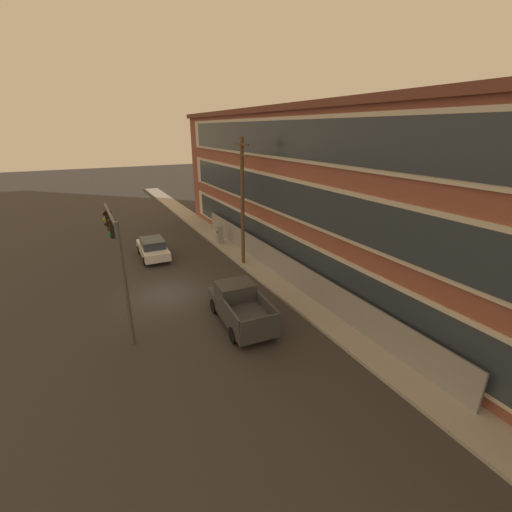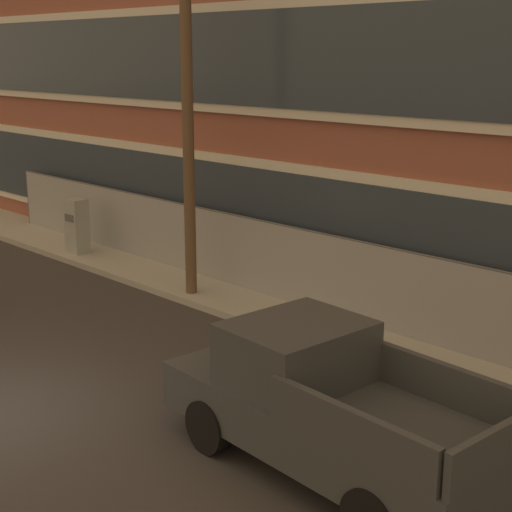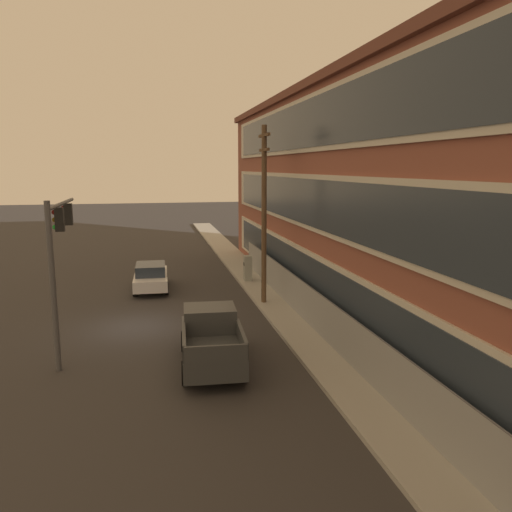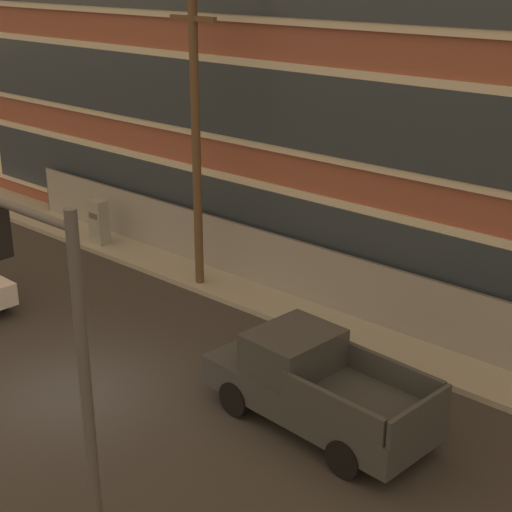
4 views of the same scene
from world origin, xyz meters
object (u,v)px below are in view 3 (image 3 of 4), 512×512
Objects in this scene: pickup_truck_dark_grey at (211,339)px; traffic_signal_mast at (59,244)px; utility_pole_near_corner at (264,210)px; electrical_cabinet at (248,269)px; sedan_white at (151,276)px.

traffic_signal_mast is at bearing -111.82° from pickup_truck_dark_grey.
utility_pole_near_corner is 6.59m from electrical_cabinet.
utility_pole_near_corner is (-5.14, 8.98, 0.70)m from traffic_signal_mast.
traffic_signal_mast is 1.13× the size of pickup_truck_dark_grey.
sedan_white is at bearing 161.38° from traffic_signal_mast.
electrical_cabinet is at bearing 163.02° from pickup_truck_dark_grey.
electrical_cabinet is at bearing 178.22° from utility_pole_near_corner.
utility_pole_near_corner is at bearing 51.41° from sedan_white.
pickup_truck_dark_grey is at bearing 68.18° from traffic_signal_mast.
traffic_signal_mast is at bearing -41.61° from electrical_cabinet.
traffic_signal_mast is 14.18m from electrical_cabinet.
electrical_cabinet is at bearing 95.81° from sedan_white.
traffic_signal_mast reaches higher than electrical_cabinet.
utility_pole_near_corner is (-7.28, 3.64, 4.02)m from pickup_truck_dark_grey.
pickup_truck_dark_grey is 1.15× the size of sedan_white.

